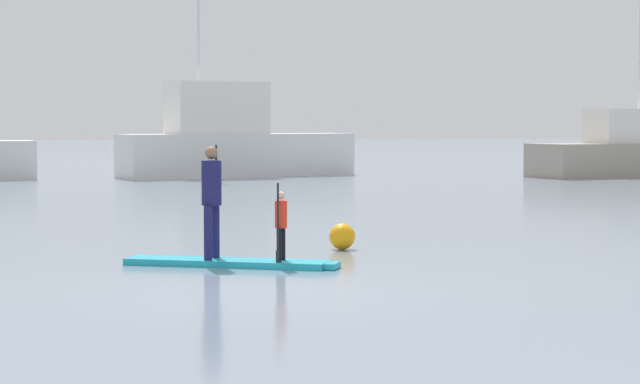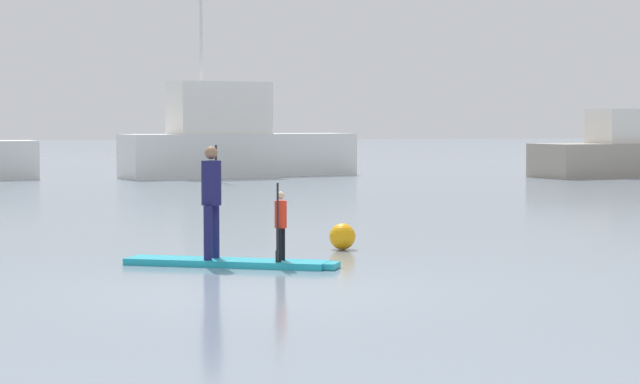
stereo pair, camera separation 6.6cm
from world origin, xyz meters
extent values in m
plane|color=gray|center=(0.00, 0.00, 0.00)|extent=(240.00, 240.00, 0.00)
cube|color=#1E9EB2|center=(-0.08, 2.95, 0.05)|extent=(3.05, 1.82, 0.10)
cube|color=#1E9EB2|center=(1.37, 2.29, 0.05)|extent=(0.39, 0.48, 0.09)
cylinder|color=#19194C|center=(-0.22, 3.20, 0.50)|extent=(0.12, 0.12, 0.81)
cylinder|color=#19194C|center=(-0.36, 2.88, 0.50)|extent=(0.12, 0.12, 0.81)
cylinder|color=#19194C|center=(-0.29, 3.04, 1.24)|extent=(0.40, 0.40, 0.67)
sphere|color=#8C664C|center=(-0.29, 3.04, 1.69)|extent=(0.19, 0.19, 0.19)
cylinder|color=black|center=(-0.20, 3.24, 0.95)|extent=(0.03, 0.03, 1.70)
cube|color=black|center=(-0.20, 3.24, 0.19)|extent=(0.08, 0.14, 0.18)
cylinder|color=black|center=(0.74, 2.69, 0.34)|extent=(0.07, 0.07, 0.49)
cylinder|color=black|center=(0.65, 2.50, 0.34)|extent=(0.07, 0.07, 0.49)
cylinder|color=red|center=(0.69, 2.60, 0.79)|extent=(0.24, 0.24, 0.40)
sphere|color=beige|center=(0.69, 2.60, 1.07)|extent=(0.12, 0.12, 0.12)
cylinder|color=black|center=(0.63, 2.45, 0.68)|extent=(0.03, 0.03, 1.16)
cube|color=black|center=(0.63, 2.45, 0.19)|extent=(0.08, 0.14, 0.18)
cube|color=silver|center=(3.40, 31.33, 0.82)|extent=(9.43, 4.89, 1.65)
cube|color=white|center=(2.59, 31.06, 2.64)|extent=(4.06, 2.82, 1.97)
cylinder|color=silver|center=(1.88, 30.82, 6.52)|extent=(0.12, 0.12, 5.79)
cube|color=white|center=(18.27, 28.89, 1.94)|extent=(3.41, 2.42, 1.32)
sphere|color=orange|center=(2.08, 4.87, 0.22)|extent=(0.44, 0.44, 0.44)
camera|label=1|loc=(-1.99, -14.97, 2.18)|focal=67.87mm
camera|label=2|loc=(-1.93, -14.99, 2.18)|focal=67.87mm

